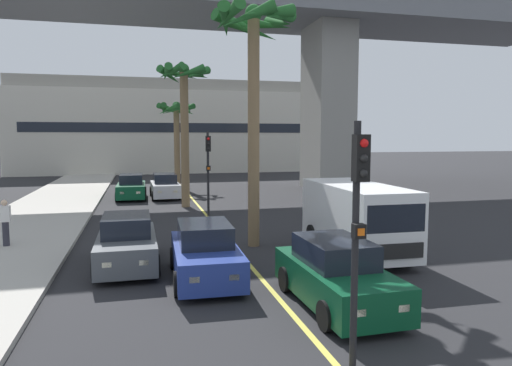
{
  "coord_description": "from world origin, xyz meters",
  "views": [
    {
      "loc": [
        -3.23,
        1.1,
        3.94
      ],
      "look_at": [
        0.0,
        14.0,
        2.62
      ],
      "focal_mm": 32.81,
      "sensor_mm": 36.0,
      "label": 1
    }
  ],
  "objects_px": {
    "car_queue_third": "(131,188)",
    "car_queue_fifth": "(165,187)",
    "traffic_light_median_near": "(358,212)",
    "palm_tree_far_median": "(254,53)",
    "car_queue_second": "(127,243)",
    "car_queue_front": "(336,275)",
    "delivery_van": "(356,217)",
    "traffic_light_median_far": "(208,162)",
    "palm_tree_mid_median": "(184,96)",
    "palm_tree_near_median": "(176,121)",
    "car_queue_fourth": "(205,253)",
    "pedestrian_near_crosswalk": "(5,222)"
  },
  "relations": [
    {
      "from": "traffic_light_median_far",
      "to": "palm_tree_mid_median",
      "type": "xyz_separation_m",
      "value": [
        -0.81,
        3.44,
        3.46
      ]
    },
    {
      "from": "car_queue_third",
      "to": "car_queue_fifth",
      "type": "distance_m",
      "value": 2.11
    },
    {
      "from": "car_queue_second",
      "to": "palm_tree_far_median",
      "type": "bearing_deg",
      "value": 21.27
    },
    {
      "from": "traffic_light_median_near",
      "to": "palm_tree_far_median",
      "type": "xyz_separation_m",
      "value": [
        0.5,
        9.24,
        4.15
      ]
    },
    {
      "from": "car_queue_third",
      "to": "traffic_light_median_near",
      "type": "distance_m",
      "value": 24.03
    },
    {
      "from": "palm_tree_mid_median",
      "to": "pedestrian_near_crosswalk",
      "type": "relative_size",
      "value": 4.9
    },
    {
      "from": "car_queue_second",
      "to": "traffic_light_median_far",
      "type": "distance_m",
      "value": 9.39
    },
    {
      "from": "car_queue_third",
      "to": "car_queue_fourth",
      "type": "xyz_separation_m",
      "value": [
        2.24,
        -17.92,
        0.0
      ]
    },
    {
      "from": "car_queue_second",
      "to": "pedestrian_near_crosswalk",
      "type": "xyz_separation_m",
      "value": [
        -4.15,
        3.17,
        0.28
      ]
    },
    {
      "from": "car_queue_fifth",
      "to": "traffic_light_median_far",
      "type": "bearing_deg",
      "value": -77.45
    },
    {
      "from": "delivery_van",
      "to": "traffic_light_median_near",
      "type": "xyz_separation_m",
      "value": [
        -3.52,
        -7.17,
        1.43
      ]
    },
    {
      "from": "pedestrian_near_crosswalk",
      "to": "car_queue_fourth",
      "type": "bearing_deg",
      "value": -38.54
    },
    {
      "from": "car_queue_front",
      "to": "palm_tree_far_median",
      "type": "relative_size",
      "value": 0.49
    },
    {
      "from": "car_queue_third",
      "to": "delivery_van",
      "type": "relative_size",
      "value": 0.78
    },
    {
      "from": "car_queue_second",
      "to": "car_queue_fourth",
      "type": "distance_m",
      "value": 2.82
    },
    {
      "from": "car_queue_fifth",
      "to": "palm_tree_far_median",
      "type": "xyz_separation_m",
      "value": [
        2.39,
        -14.37,
        6.15
      ]
    },
    {
      "from": "palm_tree_mid_median",
      "to": "delivery_van",
      "type": "bearing_deg",
      "value": -69.68
    },
    {
      "from": "car_queue_fifth",
      "to": "palm_tree_mid_median",
      "type": "height_order",
      "value": "palm_tree_mid_median"
    },
    {
      "from": "delivery_van",
      "to": "traffic_light_median_far",
      "type": "distance_m",
      "value": 9.6
    },
    {
      "from": "car_queue_front",
      "to": "car_queue_third",
      "type": "relative_size",
      "value": 1.0
    },
    {
      "from": "car_queue_second",
      "to": "traffic_light_median_far",
      "type": "height_order",
      "value": "traffic_light_median_far"
    },
    {
      "from": "palm_tree_mid_median",
      "to": "car_queue_second",
      "type": "bearing_deg",
      "value": -103.81
    },
    {
      "from": "delivery_van",
      "to": "car_queue_front",
      "type": "bearing_deg",
      "value": -121.31
    },
    {
      "from": "car_queue_third",
      "to": "pedestrian_near_crosswalk",
      "type": "distance_m",
      "value": 13.54
    },
    {
      "from": "car_queue_fourth",
      "to": "car_queue_front",
      "type": "bearing_deg",
      "value": -46.03
    },
    {
      "from": "delivery_van",
      "to": "pedestrian_near_crosswalk",
      "type": "distance_m",
      "value": 12.1
    },
    {
      "from": "traffic_light_median_far",
      "to": "palm_tree_near_median",
      "type": "distance_m",
      "value": 13.85
    },
    {
      "from": "delivery_van",
      "to": "car_queue_second",
      "type": "bearing_deg",
      "value": 177.25
    },
    {
      "from": "car_queue_front",
      "to": "palm_tree_far_median",
      "type": "distance_m",
      "value": 8.84
    },
    {
      "from": "car_queue_fourth",
      "to": "traffic_light_median_far",
      "type": "relative_size",
      "value": 0.99
    },
    {
      "from": "palm_tree_near_median",
      "to": "palm_tree_mid_median",
      "type": "bearing_deg",
      "value": -91.94
    },
    {
      "from": "car_queue_fifth",
      "to": "car_queue_second",
      "type": "bearing_deg",
      "value": -97.11
    },
    {
      "from": "palm_tree_near_median",
      "to": "traffic_light_median_near",
      "type": "bearing_deg",
      "value": -88.75
    },
    {
      "from": "car_queue_fifth",
      "to": "car_queue_fourth",
      "type": "bearing_deg",
      "value": -89.58
    },
    {
      "from": "car_queue_third",
      "to": "palm_tree_far_median",
      "type": "relative_size",
      "value": 0.49
    },
    {
      "from": "palm_tree_far_median",
      "to": "car_queue_fourth",
      "type": "bearing_deg",
      "value": -122.45
    },
    {
      "from": "car_queue_third",
      "to": "delivery_van",
      "type": "bearing_deg",
      "value": -65.42
    },
    {
      "from": "car_queue_fifth",
      "to": "pedestrian_near_crosswalk",
      "type": "distance_m",
      "value": 14.3
    },
    {
      "from": "car_queue_second",
      "to": "traffic_light_median_near",
      "type": "height_order",
      "value": "traffic_light_median_near"
    },
    {
      "from": "car_queue_second",
      "to": "delivery_van",
      "type": "bearing_deg",
      "value": -2.75
    },
    {
      "from": "palm_tree_mid_median",
      "to": "pedestrian_near_crosswalk",
      "type": "bearing_deg",
      "value": -129.19
    },
    {
      "from": "delivery_van",
      "to": "palm_tree_mid_median",
      "type": "distance_m",
      "value": 13.88
    },
    {
      "from": "traffic_light_median_far",
      "to": "pedestrian_near_crosswalk",
      "type": "bearing_deg",
      "value": -146.45
    },
    {
      "from": "traffic_light_median_near",
      "to": "pedestrian_near_crosswalk",
      "type": "height_order",
      "value": "traffic_light_median_near"
    },
    {
      "from": "car_queue_front",
      "to": "palm_tree_near_median",
      "type": "bearing_deg",
      "value": 93.38
    },
    {
      "from": "car_queue_fourth",
      "to": "palm_tree_far_median",
      "type": "height_order",
      "value": "palm_tree_far_median"
    },
    {
      "from": "car_queue_front",
      "to": "traffic_light_median_near",
      "type": "bearing_deg",
      "value": -107.73
    },
    {
      "from": "palm_tree_far_median",
      "to": "car_queue_third",
      "type": "bearing_deg",
      "value": 107.37
    },
    {
      "from": "car_queue_front",
      "to": "delivery_van",
      "type": "distance_m",
      "value": 5.02
    },
    {
      "from": "car_queue_fifth",
      "to": "traffic_light_median_near",
      "type": "relative_size",
      "value": 0.98
    }
  ]
}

